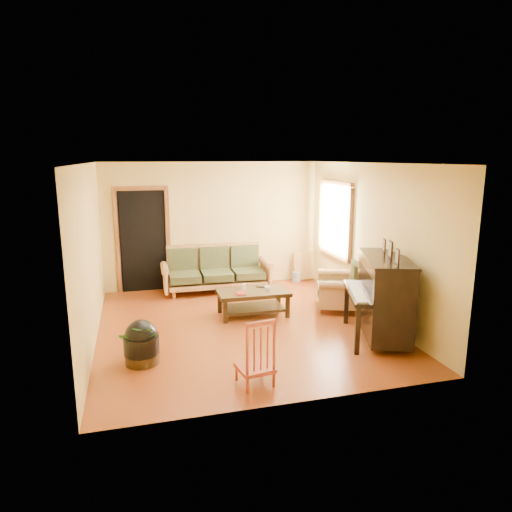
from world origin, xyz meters
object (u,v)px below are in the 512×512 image
object	(u,v)px
coffee_table	(253,303)
red_chair	(255,351)
ceramic_crock	(296,277)
potted_plant	(141,344)
piano	(384,298)
armchair	(338,284)
sofa	(216,269)
footstool	(142,347)

from	to	relation	value
coffee_table	red_chair	bearing A→B (deg)	-104.27
ceramic_crock	potted_plant	world-z (taller)	potted_plant
coffee_table	piano	world-z (taller)	piano
armchair	ceramic_crock	world-z (taller)	armchair
ceramic_crock	potted_plant	distance (m)	4.76
piano	coffee_table	bearing A→B (deg)	156.18
sofa	piano	bearing A→B (deg)	-56.46
sofa	coffee_table	distance (m)	1.67
armchair	piano	xyz separation A→B (m)	(0.06, -1.46, 0.16)
footstool	potted_plant	bearing A→B (deg)	-98.62
ceramic_crock	red_chair	bearing A→B (deg)	-116.15
sofa	red_chair	bearing A→B (deg)	-92.46
potted_plant	red_chair	bearing A→B (deg)	-34.79
piano	footstool	distance (m)	3.56
coffee_table	red_chair	world-z (taller)	red_chair
sofa	armchair	bearing A→B (deg)	-39.65
sofa	piano	world-z (taller)	piano
sofa	ceramic_crock	world-z (taller)	sofa
coffee_table	sofa	bearing A→B (deg)	102.06
sofa	armchair	xyz separation A→B (m)	(1.91, -1.66, 0.00)
coffee_table	armchair	size ratio (longest dim) A/B	1.31
armchair	red_chair	bearing A→B (deg)	-111.05
piano	ceramic_crock	distance (m)	3.41
piano	red_chair	world-z (taller)	piano
footstool	ceramic_crock	distance (m)	4.73
footstool	red_chair	bearing A→B (deg)	-35.96
ceramic_crock	sofa	bearing A→B (deg)	-172.47
armchair	ceramic_crock	xyz separation A→B (m)	(-0.09, 1.90, -0.35)
potted_plant	coffee_table	bearing A→B (deg)	37.74
sofa	armchair	world-z (taller)	armchair
footstool	ceramic_crock	size ratio (longest dim) A/B	2.11
coffee_table	armchair	bearing A→B (deg)	-1.64
footstool	red_chair	size ratio (longest dim) A/B	0.55
coffee_table	red_chair	size ratio (longest dim) A/B	1.42
red_chair	ceramic_crock	size ratio (longest dim) A/B	3.84
sofa	red_chair	world-z (taller)	sofa
sofa	ceramic_crock	distance (m)	1.87
coffee_table	ceramic_crock	world-z (taller)	coffee_table
armchair	footstool	distance (m)	3.76
sofa	footstool	size ratio (longest dim) A/B	4.60
footstool	red_chair	xyz separation A→B (m)	(1.30, -0.94, 0.20)
piano	red_chair	xyz separation A→B (m)	(-2.23, -0.88, -0.20)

